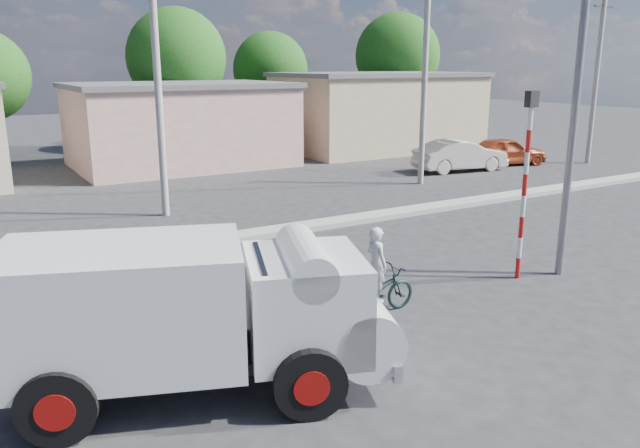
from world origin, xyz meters
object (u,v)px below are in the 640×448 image
truck (200,311)px  cyclist (376,278)px  car_cream (460,155)px  bicycle (376,292)px  traffic_pole (526,170)px  streetlight (575,62)px  car_red (506,151)px

truck → cyclist: truck is taller
truck → car_cream: bearing=57.1°
bicycle → traffic_pole: size_ratio=0.42×
cyclist → traffic_pole: 4.56m
car_cream → streetlight: streetlight is taller
traffic_pole → car_red: bearing=43.9°
truck → streetlight: (9.22, 0.88, 3.63)m
cyclist → car_cream: cyclist is taller
cyclist → car_red: cyclist is taller
truck → bicycle: (4.10, 1.14, -0.85)m
cyclist → car_red: (16.96, 12.33, -0.07)m
bicycle → car_red: 20.97m
car_cream → truck: bearing=135.8°
bicycle → cyclist: cyclist is taller
truck → traffic_pole: (8.28, 1.18, 1.26)m
traffic_pole → car_cream: bearing=51.8°
car_cream → streetlight: 15.63m
cyclist → streetlight: size_ratio=0.17×
cyclist → streetlight: 6.63m
cyclist → streetlight: (5.12, -0.25, 4.20)m
truck → traffic_pole: 8.46m
cyclist → car_cream: bearing=-48.3°
bicycle → car_cream: 18.28m
cyclist → car_red: 20.96m
streetlight → traffic_pole: bearing=162.3°
truck → car_cream: truck is taller
truck → streetlight: size_ratio=0.69×
cyclist → traffic_pole: size_ratio=0.35×
bicycle → cyclist: 0.28m
bicycle → streetlight: bearing=-92.6°
bicycle → car_red: car_red is taller
cyclist → car_cream: size_ratio=0.34×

